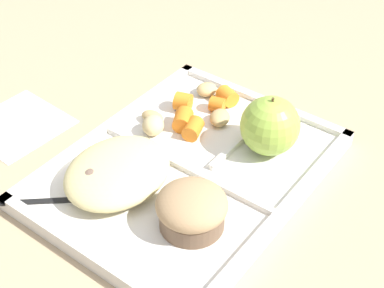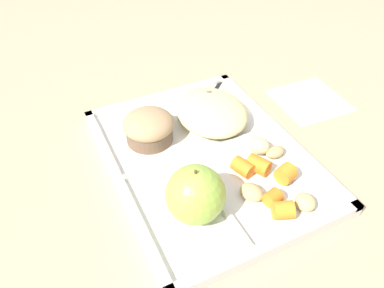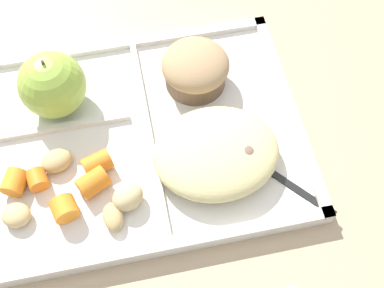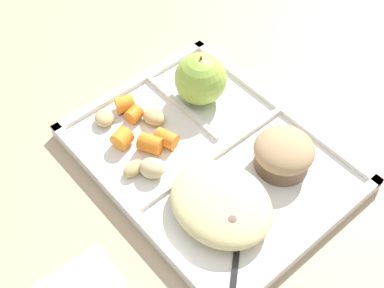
% 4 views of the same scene
% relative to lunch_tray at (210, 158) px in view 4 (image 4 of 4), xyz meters
% --- Properties ---
extents(ground, '(6.00, 6.00, 0.00)m').
position_rel_lunch_tray_xyz_m(ground, '(0.00, -0.00, -0.01)').
color(ground, tan).
extents(lunch_tray, '(0.38, 0.29, 0.02)m').
position_rel_lunch_tray_xyz_m(lunch_tray, '(0.00, 0.00, 0.00)').
color(lunch_tray, silver).
rests_on(lunch_tray, ground).
extents(green_apple, '(0.08, 0.08, 0.08)m').
position_rel_lunch_tray_xyz_m(green_apple, '(-0.09, 0.06, 0.05)').
color(green_apple, '#93B742').
rests_on(green_apple, lunch_tray).
extents(bran_muffin, '(0.08, 0.08, 0.05)m').
position_rel_lunch_tray_xyz_m(bran_muffin, '(0.08, 0.06, 0.03)').
color(bran_muffin, brown).
rests_on(bran_muffin, lunch_tray).
extents(carrot_slice_edge, '(0.03, 0.03, 0.02)m').
position_rel_lunch_tray_xyz_m(carrot_slice_edge, '(-0.12, -0.04, 0.02)').
color(carrot_slice_edge, orange).
rests_on(carrot_slice_edge, lunch_tray).
extents(carrot_slice_small, '(0.03, 0.03, 0.03)m').
position_rel_lunch_tray_xyz_m(carrot_slice_small, '(-0.10, -0.08, 0.02)').
color(carrot_slice_small, orange).
rests_on(carrot_slice_small, lunch_tray).
extents(carrot_slice_diagonal, '(0.03, 0.03, 0.03)m').
position_rel_lunch_tray_xyz_m(carrot_slice_diagonal, '(-0.15, -0.04, 0.02)').
color(carrot_slice_diagonal, orange).
rests_on(carrot_slice_diagonal, lunch_tray).
extents(carrot_slice_center, '(0.04, 0.03, 0.02)m').
position_rel_lunch_tray_xyz_m(carrot_slice_center, '(-0.06, -0.03, 0.02)').
color(carrot_slice_center, orange).
rests_on(carrot_slice_center, lunch_tray).
extents(carrot_slice_near_corner, '(0.04, 0.04, 0.03)m').
position_rel_lunch_tray_xyz_m(carrot_slice_near_corner, '(-0.06, -0.06, 0.02)').
color(carrot_slice_near_corner, orange).
rests_on(carrot_slice_near_corner, lunch_tray).
extents(potato_chunk_small, '(0.04, 0.04, 0.02)m').
position_rel_lunch_tray_xyz_m(potato_chunk_small, '(-0.15, -0.08, 0.02)').
color(potato_chunk_small, tan).
rests_on(potato_chunk_small, lunch_tray).
extents(potato_chunk_golden, '(0.05, 0.04, 0.03)m').
position_rel_lunch_tray_xyz_m(potato_chunk_golden, '(-0.03, -0.08, 0.02)').
color(potato_chunk_golden, tan).
rests_on(potato_chunk_golden, lunch_tray).
extents(potato_chunk_corner, '(0.04, 0.04, 0.02)m').
position_rel_lunch_tray_xyz_m(potato_chunk_corner, '(-0.10, -0.02, 0.02)').
color(potato_chunk_corner, tan).
rests_on(potato_chunk_corner, lunch_tray).
extents(potato_chunk_wedge, '(0.03, 0.04, 0.02)m').
position_rel_lunch_tray_xyz_m(potato_chunk_wedge, '(-0.05, -0.10, 0.01)').
color(potato_chunk_wedge, tan).
rests_on(potato_chunk_wedge, lunch_tray).
extents(egg_noodle_pile, '(0.14, 0.12, 0.04)m').
position_rel_lunch_tray_xyz_m(egg_noodle_pile, '(0.08, -0.05, 0.03)').
color(egg_noodle_pile, '#D6C684').
rests_on(egg_noodle_pile, lunch_tray).
extents(meatball_back, '(0.04, 0.04, 0.04)m').
position_rel_lunch_tray_xyz_m(meatball_back, '(0.09, -0.04, 0.02)').
color(meatball_back, '#755B4C').
rests_on(meatball_back, lunch_tray).
extents(meatball_front, '(0.04, 0.04, 0.04)m').
position_rel_lunch_tray_xyz_m(meatball_front, '(0.11, -0.06, 0.03)').
color(meatball_front, '#755B4C').
rests_on(meatball_front, lunch_tray).
extents(meatball_center, '(0.03, 0.03, 0.03)m').
position_rel_lunch_tray_xyz_m(meatball_center, '(0.08, -0.06, 0.02)').
color(meatball_center, '#755B4C').
rests_on(meatball_center, lunch_tray).
extents(meatball_side, '(0.03, 0.03, 0.03)m').
position_rel_lunch_tray_xyz_m(meatball_side, '(0.07, -0.05, 0.02)').
color(meatball_side, '#755B4C').
rests_on(meatball_side, lunch_tray).
extents(plastic_fork, '(0.11, 0.13, 0.00)m').
position_rel_lunch_tray_xyz_m(plastic_fork, '(0.13, -0.07, 0.01)').
color(plastic_fork, black).
rests_on(plastic_fork, lunch_tray).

